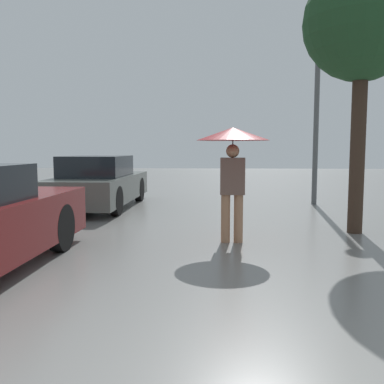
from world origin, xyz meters
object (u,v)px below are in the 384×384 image
object	(u,v)px
pedestrian	(233,148)
tree	(362,25)
parked_car_farthest	(99,183)
street_lamp	(318,70)

from	to	relation	value
pedestrian	tree	world-z (taller)	tree
pedestrian	parked_car_farthest	world-z (taller)	pedestrian
pedestrian	parked_car_farthest	bearing A→B (deg)	130.09
street_lamp	tree	bearing A→B (deg)	-91.88
tree	street_lamp	bearing A→B (deg)	88.12
tree	pedestrian	bearing A→B (deg)	-157.08
pedestrian	tree	size ratio (longest dim) A/B	0.39
parked_car_farthest	street_lamp	world-z (taller)	street_lamp
pedestrian	parked_car_farthest	distance (m)	5.02
pedestrian	street_lamp	distance (m)	5.64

